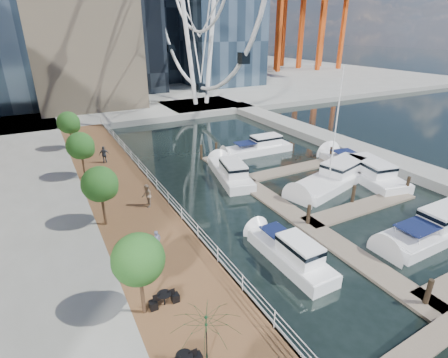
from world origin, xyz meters
TOP-DOWN VIEW (x-y plane):
  - ground at (0.00, 0.00)m, footprint 520.00×520.00m
  - boardwalk at (-9.00, 15.00)m, footprint 6.00×60.00m
  - seawall at (-6.00, 15.00)m, footprint 0.25×60.00m
  - land_far at (0.00, 102.00)m, footprint 200.00×114.00m
  - breakwater at (20.00, 20.00)m, footprint 4.00×60.00m
  - pier at (14.00, 52.00)m, footprint 14.00×12.00m
  - railing at (-6.10, 15.00)m, footprint 0.10×60.00m
  - floating_docks at (7.97, 9.98)m, footprint 16.00×34.00m
  - port_cranes at (67.67, 95.67)m, footprint 40.00×52.00m
  - street_trees at (-11.40, 14.00)m, footprint 2.60×42.60m
  - yacht_foreground at (10.19, 2.23)m, footprint 10.85×3.06m
  - pedestrian_near at (-9.04, 8.88)m, footprint 0.65×0.57m
  - pedestrian_mid at (-7.80, 15.28)m, footprint 0.96×1.10m
  - pedestrian_far at (-8.85, 27.43)m, footprint 1.17×0.69m
  - moored_yachts at (10.08, 12.98)m, footprint 20.28×31.76m

SIDE VIEW (x-z plane):
  - ground at x=0.00m, z-range 0.00..0.00m
  - yacht_foreground at x=10.19m, z-range -1.07..1.07m
  - moored_yachts at x=10.08m, z-range -5.75..5.75m
  - floating_docks at x=7.97m, z-range -0.81..1.79m
  - boardwalk at x=-9.00m, z-range 0.00..1.00m
  - seawall at x=-6.00m, z-range 0.00..1.00m
  - land_far at x=0.00m, z-range 0.00..1.00m
  - breakwater at x=20.00m, z-range 0.00..1.00m
  - pier at x=14.00m, z-range 0.00..1.00m
  - railing at x=-6.10m, z-range 1.00..2.05m
  - pedestrian_near at x=-9.04m, z-range 1.00..2.51m
  - pedestrian_far at x=-8.85m, z-range 1.00..2.86m
  - pedestrian_mid at x=-7.80m, z-range 1.00..2.95m
  - street_trees at x=-11.40m, z-range 1.99..6.59m
  - port_cranes at x=67.67m, z-range 1.00..39.00m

